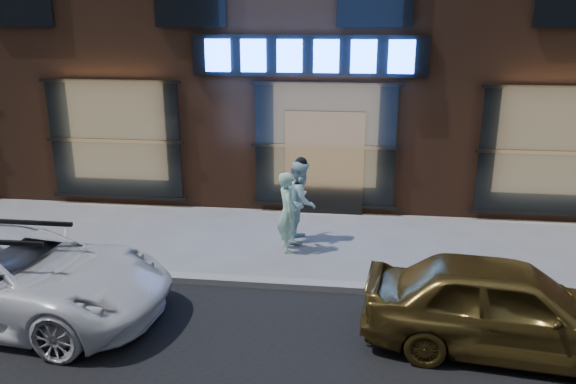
{
  "coord_description": "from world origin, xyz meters",
  "views": [
    {
      "loc": [
        0.74,
        -8.56,
        4.34
      ],
      "look_at": [
        -0.55,
        1.6,
        1.2
      ],
      "focal_mm": 35.0,
      "sensor_mm": 36.0,
      "label": 1
    }
  ],
  "objects_px": {
    "man_bowtie": "(288,212)",
    "white_suv": "(14,275)",
    "man_cap": "(301,201)",
    "gold_sedan": "(506,307)"
  },
  "relations": [
    {
      "from": "white_suv",
      "to": "man_cap",
      "type": "bearing_deg",
      "value": -42.27
    },
    {
      "from": "man_bowtie",
      "to": "man_cap",
      "type": "xyz_separation_m",
      "value": [
        0.2,
        0.61,
        0.04
      ]
    },
    {
      "from": "man_bowtie",
      "to": "man_cap",
      "type": "relative_size",
      "value": 0.95
    },
    {
      "from": "man_cap",
      "to": "gold_sedan",
      "type": "relative_size",
      "value": 0.44
    },
    {
      "from": "man_bowtie",
      "to": "white_suv",
      "type": "bearing_deg",
      "value": 111.67
    },
    {
      "from": "man_bowtie",
      "to": "man_cap",
      "type": "bearing_deg",
      "value": -34.88
    },
    {
      "from": "man_cap",
      "to": "gold_sedan",
      "type": "xyz_separation_m",
      "value": [
        3.17,
        -3.69,
        -0.19
      ]
    },
    {
      "from": "man_cap",
      "to": "white_suv",
      "type": "bearing_deg",
      "value": 134.63
    },
    {
      "from": "man_bowtie",
      "to": "gold_sedan",
      "type": "xyz_separation_m",
      "value": [
        3.37,
        -3.08,
        -0.14
      ]
    },
    {
      "from": "man_bowtie",
      "to": "gold_sedan",
      "type": "height_order",
      "value": "man_bowtie"
    }
  ]
}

